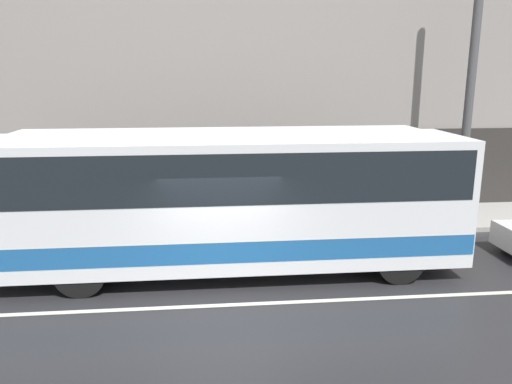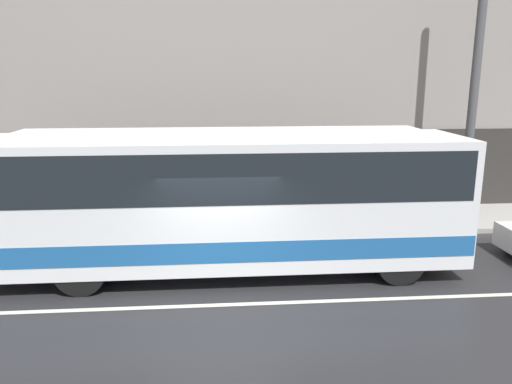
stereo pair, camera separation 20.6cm
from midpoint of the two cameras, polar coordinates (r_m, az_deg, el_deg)
The scene contains 6 objects.
ground_plane at distance 10.28m, azimuth -3.45°, elevation -12.78°, with size 60.00×60.00×0.00m, color #262628.
sidewalk at distance 15.30m, azimuth -3.91°, elevation -3.61°, with size 60.00×2.80×0.14m.
building_facade at distance 16.19m, azimuth -4.30°, elevation 16.00°, with size 60.00×0.35×10.95m.
lane_stripe at distance 10.28m, azimuth -3.45°, elevation -12.76°, with size 54.00×0.14×0.01m.
transit_bus at distance 11.36m, azimuth -3.18°, elevation -0.31°, with size 10.87×2.47×3.28m.
utility_pole_near at distance 15.91m, azimuth 24.15°, elevation 12.08°, with size 0.26×0.26×8.69m.
Camera 2 is at (-0.04, -9.24, 4.53)m, focal length 35.00 mm.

